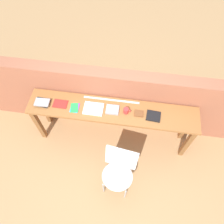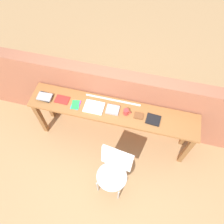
{
  "view_description": "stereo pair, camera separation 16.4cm",
  "coord_description": "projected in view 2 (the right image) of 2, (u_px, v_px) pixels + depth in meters",
  "views": [
    {
      "loc": [
        0.23,
        -1.37,
        3.54
      ],
      "look_at": [
        0.0,
        0.25,
        0.9
      ],
      "focal_mm": 35.0,
      "sensor_mm": 36.0,
      "label": 1
    },
    {
      "loc": [
        0.39,
        -1.34,
        3.54
      ],
      "look_at": [
        0.0,
        0.25,
        0.9
      ],
      "focal_mm": 35.0,
      "sensor_mm": 36.0,
      "label": 2
    }
  ],
  "objects": [
    {
      "name": "mug",
      "position": [
        126.0,
        112.0,
        3.08
      ],
      "size": [
        0.11,
        0.08,
        0.09
      ],
      "color": "red",
      "rests_on": "sideboard"
    },
    {
      "name": "brick_wall_back",
      "position": [
        118.0,
        101.0,
        3.53
      ],
      "size": [
        6.0,
        0.2,
        1.28
      ],
      "primitive_type": "cube",
      "color": "#9E5B42",
      "rests_on": "ground"
    },
    {
      "name": "book_stack_leftmost",
      "position": [
        45.0,
        97.0,
        3.24
      ],
      "size": [
        0.22,
        0.17,
        0.06
      ],
      "color": "black",
      "rests_on": "sideboard"
    },
    {
      "name": "ruler_metal_back_edge",
      "position": [
        113.0,
        100.0,
        3.24
      ],
      "size": [
        0.84,
        0.03,
        0.0
      ],
      "primitive_type": "cube",
      "color": "silver",
      "rests_on": "sideboard"
    },
    {
      "name": "book_open_centre",
      "position": [
        94.0,
        107.0,
        3.16
      ],
      "size": [
        0.29,
        0.22,
        0.02
      ],
      "primitive_type": "cube",
      "rotation": [
        0.0,
        0.0,
        -0.0
      ],
      "color": "white",
      "rests_on": "sideboard"
    },
    {
      "name": "leather_journal_brown",
      "position": [
        139.0,
        116.0,
        3.09
      ],
      "size": [
        0.13,
        0.1,
        0.02
      ],
      "primitive_type": "cube",
      "rotation": [
        0.0,
        0.0,
        0.0
      ],
      "color": "brown",
      "rests_on": "sideboard"
    },
    {
      "name": "sideboard",
      "position": [
        113.0,
        115.0,
        3.27
      ],
      "size": [
        2.5,
        0.44,
        0.88
      ],
      "color": "#996033",
      "rests_on": "ground"
    },
    {
      "name": "book_repair_rightmost",
      "position": [
        153.0,
        120.0,
        3.05
      ],
      "size": [
        0.21,
        0.18,
        0.03
      ],
      "primitive_type": "cube",
      "rotation": [
        0.0,
        0.0,
        -0.07
      ],
      "color": "black",
      "rests_on": "sideboard"
    },
    {
      "name": "ground_plane",
      "position": [
        109.0,
        152.0,
        3.75
      ],
      "size": [
        40.0,
        40.0,
        0.0
      ],
      "primitive_type": "plane",
      "color": "tan"
    },
    {
      "name": "pamphlet_pile_colourful",
      "position": [
        76.0,
        105.0,
        3.19
      ],
      "size": [
        0.14,
        0.18,
        0.01
      ],
      "color": "#3399D8",
      "rests_on": "sideboard"
    },
    {
      "name": "magazine_cycling",
      "position": [
        62.0,
        100.0,
        3.24
      ],
      "size": [
        0.21,
        0.15,
        0.01
      ],
      "primitive_type": "cube",
      "rotation": [
        0.0,
        0.0,
        -0.01
      ],
      "color": "red",
      "rests_on": "sideboard"
    },
    {
      "name": "book_grey_hardcover",
      "position": [
        112.0,
        110.0,
        3.13
      ],
      "size": [
        0.19,
        0.16,
        0.03
      ],
      "primitive_type": "cube",
      "rotation": [
        0.0,
        0.0,
        0.01
      ],
      "color": "#9E9EA3",
      "rests_on": "sideboard"
    },
    {
      "name": "chair_white_moulded",
      "position": [
        114.0,
        170.0,
        3.04
      ],
      "size": [
        0.5,
        0.51,
        0.89
      ],
      "color": "white",
      "rests_on": "ground"
    }
  ]
}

